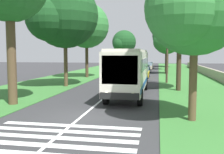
# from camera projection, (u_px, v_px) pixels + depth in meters

# --- Properties ---
(ground) EXTENTS (160.00, 160.00, 0.00)m
(ground) POSITION_uv_depth(u_px,v_px,m) (81.00, 117.00, 14.02)
(ground) COLOR #333335
(grass_verge_left) EXTENTS (120.00, 8.00, 0.04)m
(grass_verge_left) POSITION_uv_depth(u_px,v_px,m) (50.00, 83.00, 30.15)
(grass_verge_left) COLOR #387533
(grass_verge_left) RESTS_ON ground
(grass_verge_right) EXTENTS (120.00, 8.00, 0.04)m
(grass_verge_right) POSITION_uv_depth(u_px,v_px,m) (198.00, 86.00, 27.29)
(grass_verge_right) COLOR #387533
(grass_verge_right) RESTS_ON ground
(centre_line) EXTENTS (110.00, 0.16, 0.01)m
(centre_line) POSITION_uv_depth(u_px,v_px,m) (120.00, 85.00, 28.72)
(centre_line) COLOR silver
(centre_line) RESTS_ON ground
(coach_bus) EXTENTS (11.16, 2.62, 3.73)m
(coach_bus) POSITION_uv_depth(u_px,v_px,m) (130.00, 69.00, 21.05)
(coach_bus) COLOR silver
(coach_bus) RESTS_ON ground
(zebra_crossing) EXTENTS (4.95, 6.80, 0.01)m
(zebra_crossing) POSITION_uv_depth(u_px,v_px,m) (52.00, 141.00, 10.21)
(zebra_crossing) COLOR silver
(zebra_crossing) RESTS_ON ground
(trailing_car_0) EXTENTS (4.30, 1.78, 1.43)m
(trailing_car_0) POSITION_uv_depth(u_px,v_px,m) (143.00, 73.00, 37.23)
(trailing_car_0) COLOR gold
(trailing_car_0) RESTS_ON ground
(trailing_car_1) EXTENTS (4.30, 1.78, 1.43)m
(trailing_car_1) POSITION_uv_depth(u_px,v_px,m) (145.00, 69.00, 46.75)
(trailing_car_1) COLOR navy
(trailing_car_1) RESTS_ON ground
(trailing_car_2) EXTENTS (4.30, 1.78, 1.43)m
(trailing_car_2) POSITION_uv_depth(u_px,v_px,m) (148.00, 67.00, 54.79)
(trailing_car_2) COLOR #B7A893
(trailing_car_2) RESTS_ON ground
(trailing_car_3) EXTENTS (4.30, 1.78, 1.43)m
(trailing_car_3) POSITION_uv_depth(u_px,v_px,m) (149.00, 65.00, 61.03)
(trailing_car_3) COLOR #B7A893
(trailing_car_3) RESTS_ON ground
(roadside_tree_left_2) EXTENTS (7.70, 6.86, 10.03)m
(roadside_tree_left_2) POSITION_uv_depth(u_px,v_px,m) (124.00, 43.00, 74.80)
(roadside_tree_left_2) COLOR brown
(roadside_tree_left_2) RESTS_ON grass_verge_left
(roadside_tree_left_3) EXTENTS (8.39, 6.79, 10.70)m
(roadside_tree_left_3) POSITION_uv_depth(u_px,v_px,m) (64.00, 17.00, 26.61)
(roadside_tree_left_3) COLOR brown
(roadside_tree_left_3) RESTS_ON grass_verge_left
(roadside_tree_left_4) EXTENTS (7.30, 6.34, 10.47)m
(roadside_tree_left_4) POSITION_uv_depth(u_px,v_px,m) (85.00, 27.00, 36.65)
(roadside_tree_left_4) COLOR #4C3826
(roadside_tree_left_4) RESTS_ON grass_verge_left
(roadside_tree_right_0) EXTENTS (6.02, 4.99, 8.26)m
(roadside_tree_right_0) POSITION_uv_depth(u_px,v_px,m) (192.00, 8.00, 12.80)
(roadside_tree_right_0) COLOR brown
(roadside_tree_right_0) RESTS_ON grass_verge_right
(roadside_tree_right_1) EXTENTS (8.96, 7.53, 11.49)m
(roadside_tree_right_1) POSITION_uv_depth(u_px,v_px,m) (167.00, 37.00, 63.82)
(roadside_tree_right_1) COLOR #4C3826
(roadside_tree_right_1) RESTS_ON grass_verge_right
(roadside_tree_right_2) EXTENTS (7.07, 6.03, 11.07)m
(roadside_tree_right_2) POSITION_uv_depth(u_px,v_px,m) (178.00, 3.00, 23.22)
(roadside_tree_right_2) COLOR #3D2D1E
(roadside_tree_right_2) RESTS_ON grass_verge_right
(roadside_tree_right_3) EXTENTS (5.58, 4.57, 7.85)m
(roadside_tree_right_3) POSITION_uv_depth(u_px,v_px,m) (166.00, 41.00, 42.91)
(roadside_tree_right_3) COLOR #3D2D1E
(roadside_tree_right_3) RESTS_ON grass_verge_right
(roadside_tree_right_4) EXTENTS (5.38, 4.56, 10.23)m
(roadside_tree_right_4) POSITION_uv_depth(u_px,v_px,m) (167.00, 32.00, 52.87)
(roadside_tree_right_4) COLOR #4C3826
(roadside_tree_right_4) RESTS_ON grass_verge_right
(utility_pole) EXTENTS (0.24, 1.40, 8.85)m
(utility_pole) POSITION_uv_depth(u_px,v_px,m) (167.00, 43.00, 29.64)
(utility_pole) COLOR #473828
(utility_pole) RESTS_ON grass_verge_right
(roadside_wall) EXTENTS (70.00, 0.40, 1.18)m
(roadside_wall) POSITION_uv_depth(u_px,v_px,m) (221.00, 77.00, 31.55)
(roadside_wall) COLOR #9E937F
(roadside_wall) RESTS_ON grass_verge_right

